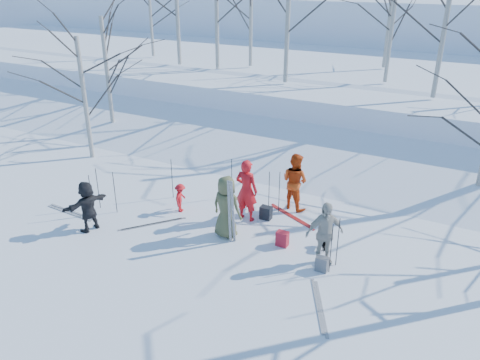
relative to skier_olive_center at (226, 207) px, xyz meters
The scene contains 38 objects.
ground 1.04m from the skier_olive_center, 101.99° to the right, with size 120.00×120.00×0.00m, color white.
snow_ramp 6.53m from the skier_olive_center, 90.96° to the left, with size 70.00×9.50×1.40m, color white.
snow_plateau 16.49m from the skier_olive_center, 90.38° to the left, with size 70.00×18.00×2.20m, color white.
far_hill 37.50m from the skier_olive_center, 90.17° to the left, with size 90.00×30.00×6.00m, color white.
skier_olive_center is the anchor object (origin of this frame).
skier_red_north 1.12m from the skier_olive_center, 88.30° to the left, with size 0.69×0.45×1.90m, color red.
skier_redor_behind 2.68m from the skier_olive_center, 68.17° to the left, with size 0.88×0.68×1.81m, color #CE400F.
skier_red_seated 2.11m from the skier_olive_center, 163.00° to the left, with size 0.59×0.34×0.91m, color red.
skier_cream_east 2.81m from the skier_olive_center, ahead, with size 1.00×0.41×1.70m, color beige.
skier_grey_west 3.94m from the skier_olive_center, 156.50° to the right, with size 1.39×0.44×1.50m, color black.
dog 2.83m from the skier_olive_center, 14.47° to the left, with size 0.24×0.53×0.45m, color black.
upright_ski_left 0.40m from the skier_olive_center, 47.81° to the right, with size 0.07×0.02×1.90m, color silver.
upright_ski_right 0.43m from the skier_olive_center, 36.03° to the right, with size 0.07×0.02×1.90m, color silver.
ski_pair_a 3.84m from the skier_olive_center, 26.67° to the right, with size 1.04×1.78×0.02m, color silver, non-canonical shape.
ski_pair_b 2.41m from the skier_olive_center, 57.81° to the left, with size 1.80×1.01×0.02m, color #A61A17, non-canonical shape.
ski_pair_c 5.12m from the skier_olive_center, 167.28° to the right, with size 1.91×0.29×0.02m, color silver, non-canonical shape.
ski_pair_d 2.45m from the skier_olive_center, 167.63° to the right, with size 1.34×1.61×0.02m, color silver, non-canonical shape.
ski_pole_a 4.37m from the skier_olive_center, behind, with size 0.02×0.02×1.34m, color black.
ski_pole_b 3.16m from the skier_olive_center, ahead, with size 0.02×0.02×1.34m, color black.
ski_pole_c 2.46m from the skier_olive_center, 116.00° to the left, with size 0.02×0.02×1.34m, color black.
ski_pole_d 3.12m from the skier_olive_center, ahead, with size 0.02×0.02×1.34m, color black.
ski_pole_e 3.71m from the skier_olive_center, behind, with size 0.02×0.02×1.34m, color black.
ski_pole_f 4.26m from the skier_olive_center, 167.74° to the right, with size 0.02×0.02×1.34m, color black.
ski_pole_g 3.05m from the skier_olive_center, 155.40° to the left, with size 0.02×0.02×1.34m, color black.
ski_pole_h 2.12m from the skier_olive_center, 70.55° to the left, with size 0.02×0.02×1.34m, color black.
ski_pole_i 1.91m from the skier_olive_center, 77.12° to the left, with size 0.02×0.02×1.34m, color black.
backpack_red 1.75m from the skier_olive_center, ahead, with size 0.32×0.22×0.42m, color #A61928.
backpack_grey 3.02m from the skier_olive_center, ahead, with size 0.30×0.20×0.38m, color #57595F.
backpack_dark 1.66m from the skier_olive_center, 68.86° to the left, with size 0.34×0.24×0.40m, color black.
birch_plateau_b 13.89m from the skier_olive_center, 121.90° to the left, with size 5.12×5.12×6.46m, color silver, non-canonical shape.
birch_plateau_d 11.10m from the skier_olive_center, 104.64° to the left, with size 4.89×4.89×6.13m, color silver, non-canonical shape.
birch_plateau_e 14.50m from the skier_olive_center, 114.66° to the left, with size 4.08×4.08×4.97m, color silver, non-canonical shape.
birch_plateau_f 18.23m from the skier_olive_center, 134.11° to the left, with size 3.87×3.87×4.68m, color silver, non-canonical shape.
birch_plateau_g 12.71m from the skier_olive_center, 83.34° to the left, with size 3.88×3.88×4.69m, color silver, non-canonical shape.
birch_plateau_i 16.22m from the skier_olive_center, 88.08° to the left, with size 4.42×4.42×5.46m, color silver, non-canonical shape.
birch_plateau_k 11.55m from the skier_olive_center, 69.48° to the left, with size 4.77×4.77×5.96m, color silver, non-canonical shape.
birch_edge_a 8.39m from the skier_olive_center, 160.66° to the left, with size 3.87×3.87×4.68m, color silver, non-canonical shape.
birch_edge_d 10.72m from the skier_olive_center, 149.25° to the left, with size 4.19×4.19×5.13m, color silver, non-canonical shape.
Camera 1 is at (5.87, -9.32, 6.78)m, focal length 35.00 mm.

